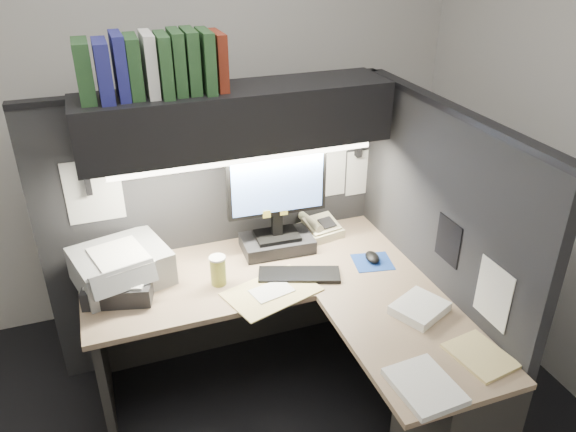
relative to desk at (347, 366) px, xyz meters
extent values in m
cube|color=beige|center=(-0.43, 1.50, 0.91)|extent=(3.50, 0.04, 2.70)
cube|color=black|center=(-0.40, 0.93, 0.36)|extent=(1.90, 0.06, 1.60)
cube|color=black|center=(0.55, 0.18, 0.36)|extent=(0.06, 1.50, 1.60)
cube|color=#957D5F|center=(-0.33, 0.56, 0.27)|extent=(1.70, 0.68, 0.03)
cube|color=#957D5F|center=(0.22, -0.20, 0.27)|extent=(0.60, 0.85, 0.03)
cube|color=#292724|center=(-0.33, 0.86, -0.09)|extent=(1.61, 0.02, 0.70)
cube|color=#292724|center=(-1.13, 0.56, -0.09)|extent=(0.04, 0.61, 0.70)
cube|color=#292724|center=(0.32, -0.43, -0.09)|extent=(0.38, 0.40, 0.70)
cube|color=black|center=(-0.30, 0.75, 1.06)|extent=(1.55, 0.34, 0.30)
cylinder|color=white|center=(-0.30, 0.61, 0.89)|extent=(1.32, 0.04, 0.04)
cube|color=black|center=(-0.11, 0.71, 0.32)|extent=(0.40, 0.26, 0.08)
cube|color=black|center=(-0.11, 0.71, 0.45)|extent=(0.06, 0.05, 0.13)
cube|color=black|center=(-0.11, 0.70, 0.69)|extent=(0.54, 0.06, 0.36)
cube|color=#6992E8|center=(-0.11, 0.68, 0.69)|extent=(0.50, 0.03, 0.31)
cube|color=black|center=(-0.09, 0.41, 0.30)|extent=(0.44, 0.27, 0.02)
cube|color=navy|center=(0.33, 0.40, 0.29)|extent=(0.23, 0.22, 0.00)
ellipsoid|color=black|center=(0.33, 0.41, 0.31)|extent=(0.08, 0.12, 0.04)
cube|color=beige|center=(0.18, 0.78, 0.33)|extent=(0.24, 0.24, 0.08)
cylinder|color=#BAB24A|center=(-0.50, 0.49, 0.36)|extent=(0.09, 0.09, 0.15)
cube|color=gray|center=(-0.95, 0.68, 0.38)|extent=(0.52, 0.47, 0.18)
cube|color=black|center=(-0.98, 0.56, 0.34)|extent=(0.38, 0.34, 0.10)
cube|color=#D5C077|center=(-0.27, 0.32, 0.29)|extent=(0.51, 0.41, 0.01)
cube|color=white|center=(0.33, -0.06, 0.31)|extent=(0.30, 0.28, 0.05)
cube|color=white|center=(0.09, -0.50, 0.30)|extent=(0.24, 0.30, 0.03)
cube|color=#D5C077|center=(0.41, -0.42, 0.29)|extent=(0.24, 0.29, 0.02)
cube|color=#214221|center=(-0.98, 0.77, 1.34)|extent=(0.07, 0.22, 0.26)
cube|color=navy|center=(-0.90, 0.75, 1.34)|extent=(0.06, 0.22, 0.26)
cube|color=navy|center=(-0.82, 0.76, 1.35)|extent=(0.05, 0.22, 0.28)
cube|color=#214221|center=(-0.76, 0.77, 1.34)|extent=(0.06, 0.22, 0.27)
cube|color=silver|center=(-0.69, 0.76, 1.35)|extent=(0.05, 0.22, 0.28)
cube|color=#214221|center=(-0.63, 0.73, 1.34)|extent=(0.06, 0.22, 0.27)
cube|color=#214221|center=(-0.57, 0.76, 1.35)|extent=(0.06, 0.22, 0.28)
cube|color=#214221|center=(-0.50, 0.76, 1.35)|extent=(0.06, 0.22, 0.28)
cube|color=#214221|center=(-0.44, 0.74, 1.35)|extent=(0.05, 0.22, 0.28)
cube|color=maroon|center=(-0.38, 0.77, 1.34)|extent=(0.05, 0.22, 0.26)
cube|color=white|center=(0.27, 0.90, 0.61)|extent=(0.21, 0.00, 0.28)
cube|color=white|center=(0.49, 0.90, 0.59)|extent=(0.21, 0.00, 0.28)
cube|color=white|center=(-1.03, 0.90, 0.71)|extent=(0.28, 0.00, 0.34)
cube|color=black|center=(0.52, 0.05, 0.58)|extent=(0.00, 0.18, 0.22)
cube|color=white|center=(0.52, -0.30, 0.51)|extent=(0.00, 0.21, 0.28)
camera|label=1|loc=(-0.98, -1.85, 1.92)|focal=35.00mm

